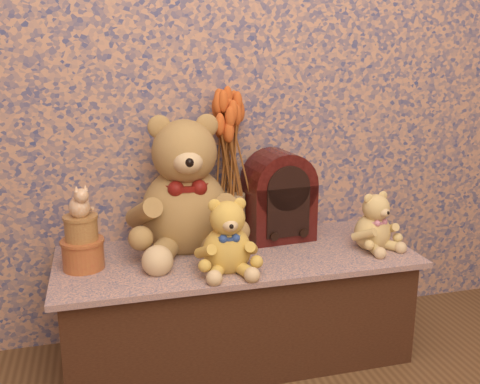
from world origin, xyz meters
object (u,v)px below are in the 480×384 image
object	(u,v)px
ceramic_vase	(231,217)
biscuit_tin_lower	(83,254)
teddy_large	(184,178)
cathedral_radio	(278,195)
teddy_medium	(227,232)
teddy_small	(373,218)
cat_figurine	(79,200)

from	to	relation	value
ceramic_vase	biscuit_tin_lower	size ratio (longest dim) A/B	1.34
teddy_large	cathedral_radio	distance (m)	0.37
teddy_large	teddy_medium	distance (m)	0.29
teddy_large	cathedral_radio	bearing A→B (deg)	4.90
ceramic_vase	biscuit_tin_lower	bearing A→B (deg)	-164.99
cathedral_radio	biscuit_tin_lower	size ratio (longest dim) A/B	2.53
ceramic_vase	biscuit_tin_lower	world-z (taller)	ceramic_vase
teddy_small	cathedral_radio	xyz separation A→B (m)	(-0.30, 0.19, 0.06)
teddy_large	ceramic_vase	distance (m)	0.25
ceramic_vase	cat_figurine	xyz separation A→B (m)	(-0.54, -0.14, 0.15)
teddy_small	ceramic_vase	size ratio (longest dim) A/B	1.25
teddy_small	cat_figurine	xyz separation A→B (m)	(-1.02, 0.07, 0.12)
cathedral_radio	biscuit_tin_lower	xyz separation A→B (m)	(-0.72, -0.12, -0.12)
teddy_small	biscuit_tin_lower	distance (m)	1.02
cathedral_radio	ceramic_vase	size ratio (longest dim) A/B	1.89
teddy_small	ceramic_vase	xyz separation A→B (m)	(-0.48, 0.21, -0.02)
biscuit_tin_lower	cat_figurine	size ratio (longest dim) A/B	1.21
biscuit_tin_lower	teddy_small	bearing A→B (deg)	-3.85
teddy_small	cathedral_radio	distance (m)	0.36
teddy_medium	cat_figurine	distance (m)	0.49
teddy_small	cathedral_radio	world-z (taller)	cathedral_radio
cat_figurine	cathedral_radio	bearing A→B (deg)	-10.97
teddy_small	ceramic_vase	bearing A→B (deg)	139.72
ceramic_vase	biscuit_tin_lower	xyz separation A→B (m)	(-0.54, -0.14, -0.04)
teddy_small	cat_figurine	distance (m)	1.03
teddy_large	cathedral_radio	size ratio (longest dim) A/B	1.54
teddy_large	teddy_medium	bearing A→B (deg)	-65.72
biscuit_tin_lower	cat_figurine	world-z (taller)	cat_figurine
teddy_small	cat_figurine	world-z (taller)	cat_figurine
teddy_medium	cat_figurine	world-z (taller)	cat_figurine
teddy_medium	teddy_small	distance (m)	0.57
teddy_large	cat_figurine	world-z (taller)	teddy_large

